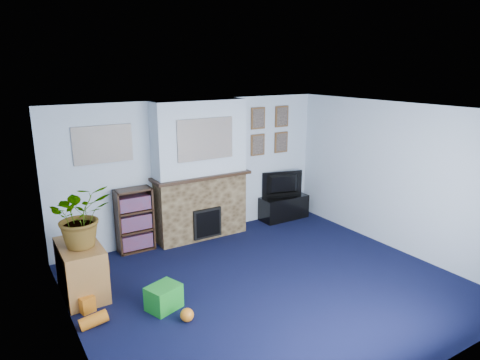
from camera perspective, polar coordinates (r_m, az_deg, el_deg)
floor at (r=6.12m, az=3.87°, el=-13.77°), size 5.00×4.50×0.01m
ceiling at (r=5.39m, az=4.32°, el=9.20°), size 5.00×4.50×0.01m
wall_back at (r=7.51m, az=-5.99°, el=1.51°), size 5.00×0.04×2.40m
wall_front at (r=4.17m, az=22.80°, el=-10.96°), size 5.00×0.04×2.40m
wall_left at (r=4.72m, az=-21.63°, el=-7.76°), size 0.04×4.50×2.40m
wall_right at (r=7.34m, az=20.14°, el=0.34°), size 0.04×4.50×2.40m
chimney_breast at (r=7.34m, az=-5.29°, el=1.08°), size 1.72×0.50×2.40m
collage_main at (r=7.03m, az=-4.63°, el=5.45°), size 1.00×0.03×0.68m
collage_left at (r=6.87m, az=-17.81°, el=4.54°), size 0.90×0.03×0.58m
portrait_tl at (r=7.99m, az=2.41°, el=8.23°), size 0.30×0.03×0.40m
portrait_tr at (r=8.31m, az=5.58°, el=8.43°), size 0.30×0.03×0.40m
portrait_bl at (r=8.07m, az=2.37°, el=4.70°), size 0.30×0.03×0.40m
portrait_br at (r=8.38m, az=5.50°, el=5.03°), size 0.30×0.03×0.40m
tv_stand at (r=8.52m, az=5.84°, el=-3.68°), size 0.96×0.41×0.46m
television at (r=8.39m, az=5.84°, el=-0.58°), size 0.84×0.31×0.48m
bookshelf at (r=7.17m, az=-13.88°, el=-5.36°), size 0.58×0.28×1.05m
sideboard at (r=6.10m, az=-20.39°, el=-11.16°), size 0.50×0.90×0.70m
potted_plant at (r=5.77m, az=-20.49°, el=-4.43°), size 0.75×0.66×0.82m
mantel_clock at (r=7.28m, az=-5.32°, el=1.25°), size 0.09×0.06×0.13m
mantel_candle at (r=7.41m, az=-3.26°, el=1.62°), size 0.05×0.05×0.16m
mantel_teddy at (r=7.09m, az=-8.69°, el=0.73°), size 0.14×0.14×0.14m
mantel_can at (r=7.65m, az=-0.06°, el=1.92°), size 0.06×0.06×0.11m
green_crate at (r=5.60m, az=-10.12°, el=-15.28°), size 0.47×0.42×0.31m
toy_ball at (r=5.35m, az=-7.08°, el=-17.36°), size 0.16×0.16×0.16m
toy_block at (r=5.80m, az=-19.81°, el=-15.20°), size 0.21×0.21×0.21m
toy_tube at (r=5.51m, az=-18.92°, el=-17.28°), size 0.34×0.15×0.19m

